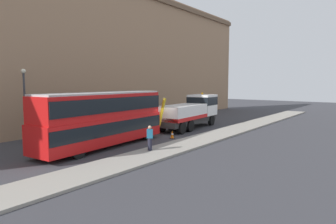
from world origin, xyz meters
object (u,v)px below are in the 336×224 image
(recovery_tow_truck, at_px, (191,111))
(street_lamp, at_px, (25,99))
(traffic_cone_near_bus, at_px, (172,135))
(double_decker_bus, at_px, (103,117))
(pedestrian_onlooker, at_px, (150,138))

(recovery_tow_truck, height_order, street_lamp, street_lamp)
(street_lamp, bearing_deg, traffic_cone_near_bus, -44.03)
(traffic_cone_near_bus, bearing_deg, street_lamp, 135.97)
(recovery_tow_truck, distance_m, street_lamp, 15.78)
(street_lamp, bearing_deg, recovery_tow_truck, -22.84)
(traffic_cone_near_bus, bearing_deg, double_decker_bus, 160.45)
(street_lamp, bearing_deg, double_decker_bus, -66.06)
(recovery_tow_truck, xyz_separation_m, double_decker_bus, (-11.74, -0.04, 0.47))
(double_decker_bus, relative_size, pedestrian_onlooker, 6.54)
(double_decker_bus, bearing_deg, traffic_cone_near_bus, -24.62)
(double_decker_bus, relative_size, street_lamp, 1.92)
(recovery_tow_truck, bearing_deg, pedestrian_onlooker, -165.58)
(double_decker_bus, xyz_separation_m, traffic_cone_near_bus, (5.72, -2.03, -1.89))
(traffic_cone_near_bus, height_order, street_lamp, street_lamp)
(double_decker_bus, xyz_separation_m, pedestrian_onlooker, (0.80, -3.83, -1.25))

